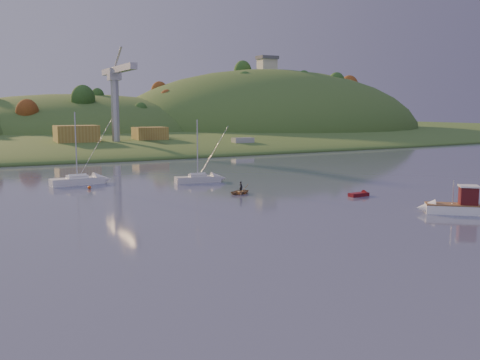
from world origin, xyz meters
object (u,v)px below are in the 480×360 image
sailboat_far (198,178)px  canoe (241,192)px  fishing_boat (448,205)px  red_tender (362,194)px  sailboat_near (77,180)px

sailboat_far → canoe: sailboat_far is taller
fishing_boat → sailboat_far: sailboat_far is taller
red_tender → sailboat_far: bearing=120.3°
fishing_boat → sailboat_near: size_ratio=0.58×
fishing_boat → sailboat_near: bearing=-13.1°
fishing_boat → red_tender: bearing=-48.7°
sailboat_far → canoe: size_ratio=3.30×
fishing_boat → red_tender: (-0.26, 13.92, -0.71)m
sailboat_near → canoe: sailboat_near is taller
fishing_boat → canoe: (-13.76, 23.09, -0.63)m
sailboat_far → red_tender: size_ratio=2.96×
sailboat_near → red_tender: 42.67m
sailboat_far → red_tender: 26.56m
sailboat_far → canoe: 13.34m
sailboat_far → red_tender: sailboat_far is taller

